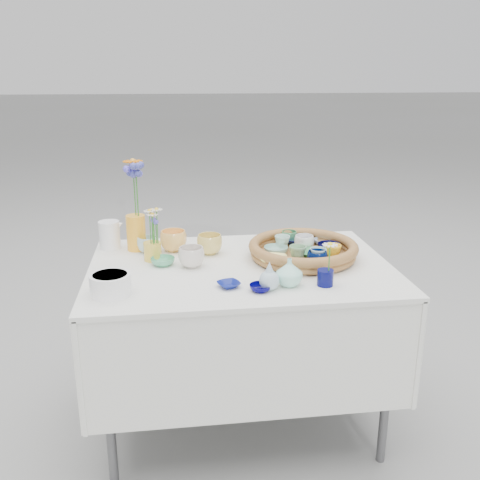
{
  "coord_description": "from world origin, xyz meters",
  "views": [
    {
      "loc": [
        -0.28,
        -2.09,
        1.54
      ],
      "look_at": [
        0.0,
        0.02,
        0.87
      ],
      "focal_mm": 40.0,
      "sensor_mm": 36.0,
      "label": 1
    }
  ],
  "objects": [
    {
      "name": "bud_vase_paleblue",
      "position": [
        0.07,
        -0.28,
        0.82
      ],
      "size": [
        0.1,
        0.1,
        0.12
      ],
      "primitive_type": null,
      "rotation": [
        0.0,
        0.0,
        0.38
      ],
      "color": "#A1BCC8",
      "rests_on": "display_table"
    },
    {
      "name": "tray_ceramic_3",
      "position": [
        0.32,
        0.0,
        0.8
      ],
      "size": [
        0.16,
        0.16,
        0.03
      ],
      "primitive_type": "imported",
      "rotation": [
        0.0,
        0.0,
        -0.41
      ],
      "color": "#479C60",
      "rests_on": "wicker_tray"
    },
    {
      "name": "tray_ceramic_11",
      "position": [
        0.31,
        -0.07,
        0.82
      ],
      "size": [
        0.09,
        0.09,
        0.07
      ],
      "primitive_type": "imported",
      "rotation": [
        0.0,
        0.0,
        0.39
      ],
      "color": "#A1CDC7",
      "rests_on": "wicker_tray"
    },
    {
      "name": "single_daisy",
      "position": [
        0.3,
        -0.27,
        0.88
      ],
      "size": [
        0.08,
        0.08,
        0.12
      ],
      "primitive_type": null,
      "rotation": [
        0.0,
        0.0,
        -0.16
      ],
      "color": "white",
      "rests_on": "bud_vase_cobalt"
    },
    {
      "name": "loose_ceramic_0",
      "position": [
        -0.28,
        0.23,
        0.81
      ],
      "size": [
        0.15,
        0.15,
        0.09
      ],
      "primitive_type": "imported",
      "rotation": [
        0.0,
        0.0,
        0.32
      ],
      "color": "#FFBB5B",
      "rests_on": "display_table"
    },
    {
      "name": "loose_ceramic_3",
      "position": [
        -0.2,
        0.01,
        0.81
      ],
      "size": [
        0.14,
        0.14,
        0.09
      ],
      "primitive_type": "imported",
      "rotation": [
        0.0,
        0.0,
        0.35
      ],
      "color": "beige",
      "rests_on": "display_table"
    },
    {
      "name": "bud_vase_seafoam",
      "position": [
        0.15,
        -0.24,
        0.82
      ],
      "size": [
        0.13,
        0.13,
        0.11
      ],
      "primitive_type": "imported",
      "rotation": [
        0.0,
        0.0,
        -0.29
      ],
      "color": "#9BE2CC",
      "rests_on": "display_table"
    },
    {
      "name": "tray_ceramic_12",
      "position": [
        0.26,
        0.22,
        0.81
      ],
      "size": [
        0.1,
        0.1,
        0.06
      ],
      "primitive_type": "imported",
      "rotation": [
        0.0,
        0.0,
        0.43
      ],
      "color": "#3D844E",
      "rests_on": "wicker_tray"
    },
    {
      "name": "tray_ceramic_9",
      "position": [
        0.3,
        -0.1,
        0.82
      ],
      "size": [
        0.11,
        0.11,
        0.07
      ],
      "primitive_type": "imported",
      "rotation": [
        0.0,
        0.0,
        -0.42
      ],
      "color": "#000F43",
      "rests_on": "wicker_tray"
    },
    {
      "name": "tray_ceramic_2",
      "position": [
        0.39,
        -0.03,
        0.82
      ],
      "size": [
        0.09,
        0.09,
        0.07
      ],
      "primitive_type": "imported",
      "rotation": [
        0.0,
        0.0,
        0.32
      ],
      "color": "yellow",
      "rests_on": "wicker_tray"
    },
    {
      "name": "hydrangea",
      "position": [
        -0.43,
        0.26,
        1.03
      ],
      "size": [
        0.08,
        0.08,
        0.28
      ],
      "primitive_type": null,
      "rotation": [
        0.0,
        0.0,
        0.01
      ],
      "color": "#3A3F95",
      "rests_on": "tall_vase_yellow"
    },
    {
      "name": "tray_ceramic_7",
      "position": [
        0.3,
        0.11,
        0.82
      ],
      "size": [
        0.11,
        0.11,
        0.07
      ],
      "primitive_type": "imported",
      "rotation": [
        0.0,
        0.0,
        -0.25
      ],
      "color": "white",
      "rests_on": "wicker_tray"
    },
    {
      "name": "loose_ceramic_1",
      "position": [
        -0.12,
        0.17,
        0.81
      ],
      "size": [
        0.14,
        0.14,
        0.09
      ],
      "primitive_type": "imported",
      "rotation": [
        0.0,
        0.0,
        -0.28
      ],
      "color": "#DABE5B",
      "rests_on": "display_table"
    },
    {
      "name": "tray_ceramic_10",
      "position": [
        0.13,
        -0.04,
        0.8
      ],
      "size": [
        0.14,
        0.14,
        0.03
      ],
      "primitive_type": "imported",
      "rotation": [
        0.0,
        0.0,
        -0.32
      ],
      "color": "#FFF17A",
      "rests_on": "wicker_tray"
    },
    {
      "name": "bud_vase_cobalt",
      "position": [
        0.29,
        -0.26,
        0.8
      ],
      "size": [
        0.08,
        0.08,
        0.06
      ],
      "primitive_type": "cylinder",
      "rotation": [
        0.0,
        0.0,
        0.4
      ],
      "color": "#040646",
      "rests_on": "display_table"
    },
    {
      "name": "loose_ceramic_2",
      "position": [
        -0.32,
        0.05,
        0.78
      ],
      "size": [
        0.11,
        0.11,
        0.03
      ],
      "primitive_type": "imported",
      "rotation": [
        0.0,
        0.0,
        0.12
      ],
      "color": "#4DA576",
      "rests_on": "display_table"
    },
    {
      "name": "tray_ceramic_6",
      "position": [
        0.2,
        0.13,
        0.81
      ],
      "size": [
        0.08,
        0.08,
        0.06
      ],
      "primitive_type": "imported",
      "rotation": [
        0.0,
        0.0,
        0.11
      ],
      "color": "#A9D3C0",
      "rests_on": "wicker_tray"
    },
    {
      "name": "gerbera",
      "position": [
        -0.44,
        0.27,
        1.05
      ],
      "size": [
        0.1,
        0.1,
        0.26
      ],
      "primitive_type": null,
      "rotation": [
        0.0,
        0.0,
        -0.03
      ],
      "color": "orange",
      "rests_on": "tall_vase_yellow"
    },
    {
      "name": "loose_ceramic_6",
      "position": [
        0.04,
        -0.29,
        0.78
      ],
      "size": [
        0.1,
        0.1,
        0.03
      ],
      "primitive_type": "imported",
      "rotation": [
        0.0,
        0.0,
        -0.25
      ],
      "color": "#040151",
      "rests_on": "display_table"
    },
    {
      "name": "tray_ceramic_5",
      "position": [
        0.17,
        0.07,
        0.8
      ],
      "size": [
        0.11,
        0.11,
        0.03
      ],
      "primitive_type": "imported",
      "rotation": [
        0.0,
        0.0,
        -0.01
      ],
      "color": "#89B4A4",
      "rests_on": "wicker_tray"
    },
    {
      "name": "daisy_posy",
      "position": [
        -0.36,
        0.1,
        0.92
      ],
      "size": [
        0.09,
        0.09,
        0.15
      ],
      "primitive_type": null,
      "rotation": [
        0.0,
        0.0,
        -0.2
      ],
      "color": "white",
      "rests_on": "daisy_cup"
    },
    {
      "name": "display_table",
      "position": [
        0.0,
        0.0,
        0.0
      ],
      "size": [
        1.26,
        0.86,
        0.77
      ],
      "primitive_type": null,
      "color": "silver",
      "rests_on": "ground"
    },
    {
      "name": "loose_ceramic_5",
      "position": [
        -0.39,
        0.22,
        0.8
      ],
      "size": [
        0.12,
        0.12,
        0.07
      ],
      "primitive_type": "imported",
      "rotation": [
        0.0,
        0.0,
        0.35
      ],
      "color": "#A5C9C5",
      "rests_on": "display_table"
    },
    {
      "name": "wicker_tray",
      "position": [
        0.28,
        0.05,
        0.8
      ],
      "size": [
        0.47,
        0.47,
        0.08
      ],
      "primitive_type": null,
      "color": "brown",
      "rests_on": "display_table"
    },
    {
      "name": "tall_vase_yellow",
      "position": [
        -0.44,
        0.27,
        0.85
      ],
      "size": [
        0.11,
        0.11,
        0.16
      ],
      "primitive_type": "cylinder",
      "rotation": [
        0.0,
        0.0,
        0.27
      ],
      "color": "#FFA925",
      "rests_on": "display_table"
    },
    {
      "name": "tray_ceramic_8",
      "position": [
        0.4,
        0.18,
        0.8
      ],
      "size": [
        0.1,
        0.1,
        0.02
      ],
      "primitive_type": "imported",
      "rotation": [
        0.0,
        0.0,
        -0.3
      ],
      "color": "#97B2D0",
      "rests_on": "wicker_tray"
    },
    {
      "name": "tray_ceramic_1",
      "position": [
        0.41,
        0.09,
        0.8
      ],
      "size": [
        0.13,
        0.13,
        0.03
      ],
      "primitive_type": "imported",
      "rotation": [
        0.0,
        0.0,
        -0.41
      ],
      "color": "black",
      "rests_on": "wicker_tray"
    },
    {
      "name": "loose_ceramic_4",
      "position": [
        -0.08,
        -0.23,
        0.78
      ],
      "size": [
        0.11,
        0.11,
        0.02
      ],
      "primitive_type": "imported",
      "rotation": [
        0.0,
        0.0,
        0.35
      ],
      "color": "navy",
      "rests_on": "display_table"
    },
    {
      "name": "tray_ceramic_4",
      "position": [
        0.24,
        -0.03,
        0.82
      ],
      "size": [
        0.08,
        0.08,
        0.07
      ],
      "primitive_type": "imported",
      "rotation": [
        0.0,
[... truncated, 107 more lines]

